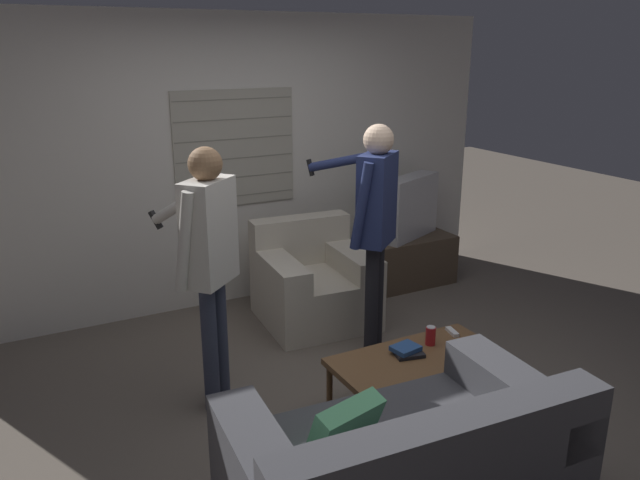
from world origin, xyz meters
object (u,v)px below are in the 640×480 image
(couch_blue, at_px, (403,472))
(person_right_standing, at_px, (375,213))
(armchair_beige, at_px, (313,283))
(book_stack, at_px, (407,350))
(tv, at_px, (409,207))
(spare_remote, at_px, (452,332))
(person_left_standing, at_px, (208,249))
(soda_can, at_px, (431,336))
(coffee_table, at_px, (417,362))

(couch_blue, xyz_separation_m, person_right_standing, (0.86, 1.63, 0.80))
(couch_blue, xyz_separation_m, armchair_beige, (0.74, 2.38, 0.02))
(couch_blue, bearing_deg, book_stack, 57.40)
(tv, relative_size, spare_remote, 5.54)
(armchair_beige, bearing_deg, couch_blue, 77.07)
(person_left_standing, xyz_separation_m, soda_can, (1.28, -0.60, -0.62))
(armchair_beige, height_order, person_right_standing, person_right_standing)
(person_right_standing, distance_m, book_stack, 1.07)
(person_left_standing, distance_m, book_stack, 1.40)
(soda_can, height_order, spare_remote, soda_can)
(armchair_beige, relative_size, soda_can, 7.52)
(person_right_standing, height_order, soda_can, person_right_standing)
(person_right_standing, distance_m, soda_can, 0.99)
(soda_can, distance_m, spare_remote, 0.25)
(tv, height_order, person_right_standing, person_right_standing)
(coffee_table, bearing_deg, spare_remote, 20.44)
(tv, bearing_deg, couch_blue, 30.47)
(book_stack, xyz_separation_m, soda_can, (0.22, 0.04, 0.04))
(armchair_beige, height_order, tv, tv)
(coffee_table, height_order, tv, tv)
(book_stack, distance_m, spare_remote, 0.46)
(spare_remote, bearing_deg, soda_can, -153.95)
(soda_can, bearing_deg, couch_blue, -133.34)
(armchair_beige, xyz_separation_m, person_right_standing, (0.12, -0.75, 0.78))
(person_left_standing, bearing_deg, couch_blue, -114.97)
(couch_blue, relative_size, soda_can, 13.52)
(coffee_table, distance_m, person_right_standing, 1.14)
(tv, height_order, book_stack, tv)
(book_stack, bearing_deg, armchair_beige, 85.60)
(armchair_beige, relative_size, coffee_table, 0.86)
(coffee_table, height_order, person_right_standing, person_right_standing)
(armchair_beige, relative_size, person_right_standing, 0.54)
(armchair_beige, bearing_deg, spare_remote, 107.43)
(spare_remote, bearing_deg, person_left_standing, 172.36)
(coffee_table, bearing_deg, couch_blue, -129.80)
(book_stack, bearing_deg, person_left_standing, 149.14)
(couch_blue, height_order, soda_can, couch_blue)
(couch_blue, distance_m, person_left_standing, 1.73)
(soda_can, bearing_deg, spare_remote, 14.21)
(couch_blue, height_order, spare_remote, couch_blue)
(armchair_beige, xyz_separation_m, person_left_standing, (-1.18, -0.89, 0.75))
(person_right_standing, xyz_separation_m, book_stack, (-0.24, -0.78, -0.69))
(person_left_standing, relative_size, soda_can, 13.57)
(person_right_standing, relative_size, spare_remote, 12.94)
(coffee_table, bearing_deg, tv, 55.75)
(coffee_table, xyz_separation_m, spare_remote, (0.41, 0.15, 0.05))
(book_stack, bearing_deg, soda_can, 10.85)
(coffee_table, xyz_separation_m, tv, (1.29, 1.89, 0.43))
(coffee_table, bearing_deg, soda_can, 27.95)
(coffee_table, distance_m, person_left_standing, 1.49)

